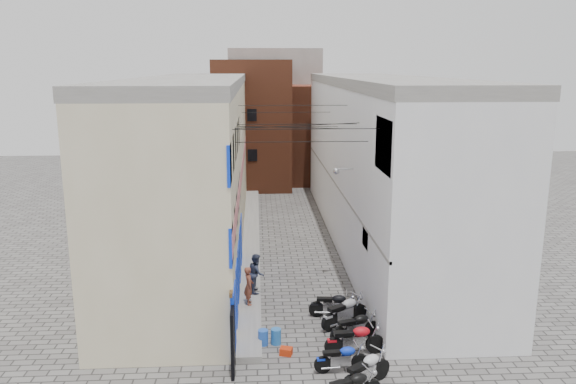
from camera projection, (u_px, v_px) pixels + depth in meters
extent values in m
plane|color=#5D5A57|center=(311.00, 362.00, 18.53)|extent=(90.00, 90.00, 0.00)
cube|color=gray|center=(251.00, 240.00, 31.05)|extent=(0.90, 26.00, 0.25)
cube|color=beige|center=(195.00, 168.00, 29.97)|extent=(5.00, 26.00, 8.50)
cube|color=#DE7D81|center=(241.00, 172.00, 30.16)|extent=(0.10, 26.00, 0.80)
cube|color=#0D33D1|center=(238.00, 273.00, 22.87)|extent=(0.12, 10.20, 2.40)
cube|color=#0D33D1|center=(235.00, 177.00, 21.99)|extent=(0.10, 10.20, 4.00)
cube|color=gray|center=(192.00, 82.00, 28.98)|extent=(5.10, 26.00, 0.50)
cube|color=black|center=(233.00, 340.00, 17.76)|extent=(0.10, 1.20, 2.20)
cube|color=silver|center=(380.00, 166.00, 30.53)|extent=(5.00, 26.00, 8.50)
cube|color=#0D33D1|center=(385.00, 145.00, 18.59)|extent=(0.10, 2.40, 1.80)
cube|color=white|center=(367.00, 238.00, 21.90)|extent=(0.08, 1.00, 0.70)
cylinder|color=#B2B2B7|center=(345.00, 169.00, 24.32)|extent=(0.80, 0.06, 0.06)
sphere|color=#B2B2B7|center=(336.00, 171.00, 24.32)|extent=(0.28, 0.28, 0.28)
cube|color=gray|center=(383.00, 82.00, 29.53)|extent=(5.10, 26.00, 0.50)
cube|color=gray|center=(335.00, 181.00, 30.58)|extent=(0.10, 26.00, 0.12)
cube|color=brown|center=(252.00, 124.00, 44.58)|extent=(6.00, 6.00, 10.00)
cube|color=brown|center=(312.00, 134.00, 47.03)|extent=(5.00, 6.00, 8.00)
cube|color=gray|center=(275.00, 112.00, 50.42)|extent=(8.00, 5.00, 11.00)
cube|color=black|center=(279.00, 178.00, 42.80)|extent=(2.00, 0.30, 2.40)
cylinder|color=black|center=(307.00, 129.00, 18.82)|extent=(5.20, 0.02, 0.02)
cylinder|color=black|center=(302.00, 142.00, 20.92)|extent=(5.20, 0.02, 0.02)
cylinder|color=black|center=(297.00, 124.00, 23.27)|extent=(5.20, 0.02, 0.02)
cylinder|color=black|center=(293.00, 105.00, 25.57)|extent=(5.20, 0.02, 0.02)
cylinder|color=black|center=(289.00, 127.00, 28.78)|extent=(5.20, 0.02, 0.02)
cylinder|color=black|center=(286.00, 112.00, 31.59)|extent=(5.20, 0.02, 0.02)
cylinder|color=black|center=(300.00, 126.00, 21.79)|extent=(5.65, 2.07, 0.02)
cylinder|color=black|center=(295.00, 128.00, 24.80)|extent=(5.80, 1.58, 0.02)
imported|color=brown|center=(249.00, 286.00, 22.31)|extent=(0.44, 0.61, 1.56)
imported|color=#343A4F|center=(256.00, 273.00, 23.52)|extent=(0.66, 0.83, 1.66)
cylinder|color=blue|center=(263.00, 337.00, 19.65)|extent=(0.39, 0.39, 0.55)
cylinder|color=blue|center=(276.00, 336.00, 19.71)|extent=(0.36, 0.36, 0.56)
cube|color=red|center=(286.00, 351.00, 18.99)|extent=(0.48, 0.41, 0.25)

